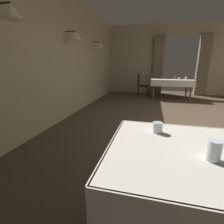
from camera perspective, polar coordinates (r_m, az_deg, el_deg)
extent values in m
plane|color=#4C3D2D|center=(4.10, 28.81, -3.85)|extent=(10.08, 10.08, 0.00)
cube|color=tan|center=(4.30, -16.14, 18.69)|extent=(0.12, 8.40, 3.00)
cylinder|color=black|center=(2.84, -34.14, 29.10)|extent=(0.24, 0.02, 0.02)
cone|color=beige|center=(2.73, -31.85, 27.84)|extent=(0.26, 0.26, 0.18)
cylinder|color=black|center=(4.28, -14.40, 25.78)|extent=(0.24, 0.02, 0.02)
cone|color=beige|center=(4.21, -12.71, 24.66)|extent=(0.26, 0.26, 0.18)
cylinder|color=black|center=(5.92, -5.55, 23.30)|extent=(0.24, 0.02, 0.02)
cone|color=beige|center=(5.87, -4.32, 22.41)|extent=(0.26, 0.26, 0.18)
cube|color=tan|center=(8.00, 8.22, 17.60)|extent=(2.50, 0.12, 3.00)
cube|color=tan|center=(8.16, 23.84, 25.32)|extent=(1.40, 0.12, 0.50)
cube|color=#70604C|center=(7.81, 15.84, 15.32)|extent=(0.44, 0.14, 2.48)
cube|color=#70604C|center=(8.07, 29.39, 13.93)|extent=(0.44, 0.14, 2.48)
cylinder|color=brown|center=(1.61, 7.00, -17.96)|extent=(0.06, 0.06, 0.71)
cube|color=silver|center=(1.66, 31.50, -8.53)|extent=(1.54, 0.02, 0.24)
cube|color=silver|center=(1.20, -0.09, -15.27)|extent=(0.02, 0.90, 0.24)
cylinder|color=brown|center=(6.46, 14.32, 7.51)|extent=(0.06, 0.06, 0.71)
cylinder|color=brown|center=(6.60, 25.89, 6.58)|extent=(0.06, 0.06, 0.71)
cylinder|color=brown|center=(7.25, 14.33, 8.38)|extent=(0.06, 0.06, 0.71)
cylinder|color=brown|center=(7.37, 24.70, 7.55)|extent=(0.06, 0.06, 0.71)
cube|color=brown|center=(6.85, 20.15, 10.61)|extent=(1.48, 0.95, 0.03)
cube|color=silver|center=(6.85, 20.16, 10.78)|extent=(1.54, 1.01, 0.01)
cube|color=silver|center=(6.36, 20.51, 9.39)|extent=(1.54, 0.02, 0.24)
cube|color=silver|center=(7.36, 19.69, 10.23)|extent=(1.54, 0.02, 0.24)
cube|color=silver|center=(6.82, 13.55, 10.33)|extent=(0.02, 1.01, 0.24)
cube|color=silver|center=(6.98, 26.43, 9.24)|extent=(0.02, 1.01, 0.24)
cylinder|color=black|center=(7.14, 12.39, 7.22)|extent=(0.04, 0.04, 0.42)
cylinder|color=black|center=(6.77, 12.28, 6.76)|extent=(0.04, 0.04, 0.42)
cylinder|color=black|center=(7.16, 9.33, 7.40)|extent=(0.04, 0.04, 0.42)
cylinder|color=black|center=(6.79, 9.06, 6.95)|extent=(0.04, 0.04, 0.42)
cube|color=black|center=(6.93, 10.86, 8.93)|extent=(0.44, 0.44, 0.06)
cube|color=black|center=(6.92, 9.29, 11.12)|extent=(0.05, 0.42, 0.48)
cylinder|color=silver|center=(1.31, 15.69, -5.23)|extent=(0.08, 0.08, 0.08)
cylinder|color=silver|center=(1.06, 32.13, -11.36)|extent=(0.08, 0.08, 0.12)
cylinder|color=silver|center=(6.95, 21.06, 11.23)|extent=(0.06, 0.06, 0.10)
sphere|color=#D84C8C|center=(6.95, 21.13, 11.90)|extent=(0.07, 0.07, 0.07)
cylinder|color=silver|center=(6.80, 24.52, 10.77)|extent=(0.07, 0.07, 0.10)
cylinder|color=silver|center=(6.60, 22.48, 10.79)|extent=(0.08, 0.08, 0.08)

